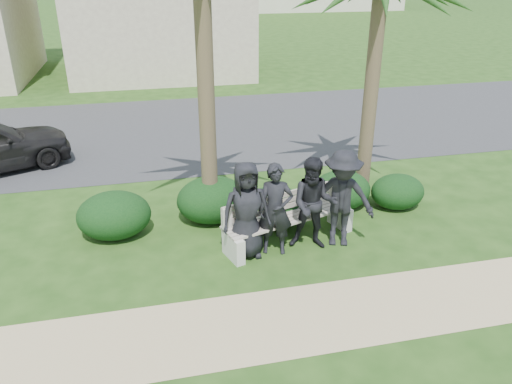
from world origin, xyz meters
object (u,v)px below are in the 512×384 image
man_a (246,210)px  man_d (341,199)px  man_c (314,204)px  park_bench (289,222)px  man_b (275,210)px

man_a → man_d: bearing=-3.4°
man_c → man_d: (0.53, -0.00, 0.05)m
park_bench → man_b: (-0.37, -0.33, 0.46)m
man_a → man_d: 1.79m
man_b → man_c: (0.73, 0.02, 0.02)m
park_bench → man_a: (-0.90, -0.32, 0.50)m
man_c → man_b: bearing=-159.7°
man_c → man_d: bearing=18.5°
man_c → man_d: man_d is taller
man_b → man_d: bearing=15.3°
man_b → man_a: bearing=-166.4°
park_bench → man_b: 0.67m
park_bench → man_b: size_ratio=1.60×
park_bench → man_d: size_ratio=1.47×
park_bench → man_d: man_d is taller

